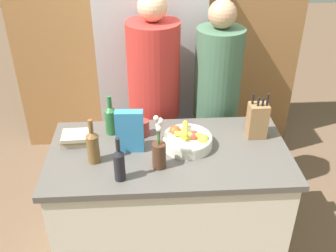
{
  "coord_description": "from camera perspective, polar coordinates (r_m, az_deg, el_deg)",
  "views": [
    {
      "loc": [
        -0.13,
        -1.97,
        2.3
      ],
      "look_at": [
        0.0,
        0.1,
        1.03
      ],
      "focal_mm": 42.0,
      "sensor_mm": 36.0,
      "label": 1
    }
  ],
  "objects": [
    {
      "name": "kitchen_island",
      "position": [
        2.69,
        0.13,
        -11.56
      ],
      "size": [
        1.48,
        0.76,
        0.91
      ],
      "color": "silver",
      "rests_on": "ground_plane"
    },
    {
      "name": "back_wall_wood",
      "position": [
        3.66,
        -1.47,
        15.64
      ],
      "size": [
        2.68,
        0.12,
        2.6
      ],
      "color": "#9E6B3D",
      "rests_on": "ground_plane"
    },
    {
      "name": "refrigerator",
      "position": [
        3.43,
        -2.46,
        8.47
      ],
      "size": [
        0.85,
        0.63,
        1.92
      ],
      "color": "#B7B7BC",
      "rests_on": "ground_plane"
    },
    {
      "name": "fruit_bowl",
      "position": [
        2.43,
        2.87,
        -1.96
      ],
      "size": [
        0.31,
        0.31,
        0.11
      ],
      "color": "silver",
      "rests_on": "kitchen_island"
    },
    {
      "name": "knife_block",
      "position": [
        2.55,
        12.83,
        0.82
      ],
      "size": [
        0.12,
        0.1,
        0.31
      ],
      "color": "olive",
      "rests_on": "kitchen_island"
    },
    {
      "name": "flower_vase",
      "position": [
        2.21,
        -1.31,
        -3.58
      ],
      "size": [
        0.08,
        0.08,
        0.34
      ],
      "color": "#4C2D1E",
      "rests_on": "kitchen_island"
    },
    {
      "name": "cereal_box",
      "position": [
        2.35,
        -5.57,
        -0.76
      ],
      "size": [
        0.17,
        0.07,
        0.27
      ],
      "color": "teal",
      "rests_on": "kitchen_island"
    },
    {
      "name": "coffee_mug",
      "position": [
        2.54,
        -3.66,
        -0.29
      ],
      "size": [
        0.09,
        0.11,
        0.1
      ],
      "color": "#99332D",
      "rests_on": "kitchen_island"
    },
    {
      "name": "book_stack",
      "position": [
        2.52,
        -13.23,
        -1.75
      ],
      "size": [
        0.19,
        0.16,
        0.07
      ],
      "color": "#B7A88E",
      "rests_on": "kitchen_island"
    },
    {
      "name": "bottle_oil",
      "position": [
        2.55,
        -8.3,
        1.04
      ],
      "size": [
        0.08,
        0.08,
        0.27
      ],
      "color": "#286633",
      "rests_on": "kitchen_island"
    },
    {
      "name": "bottle_vinegar",
      "position": [
        2.3,
        -10.85,
        -2.82
      ],
      "size": [
        0.07,
        0.07,
        0.28
      ],
      "color": "brown",
      "rests_on": "kitchen_island"
    },
    {
      "name": "bottle_wine",
      "position": [
        2.14,
        -7.09,
        -5.44
      ],
      "size": [
        0.06,
        0.06,
        0.27
      ],
      "color": "black",
      "rests_on": "kitchen_island"
    },
    {
      "name": "person_at_sink",
      "position": [
        2.93,
        -2.02,
        4.37
      ],
      "size": [
        0.38,
        0.38,
        1.72
      ],
      "rotation": [
        0.0,
        0.0,
        -0.33
      ],
      "color": "#383842",
      "rests_on": "ground_plane"
    },
    {
      "name": "person_in_blue",
      "position": [
        2.96,
        7.02,
        3.95
      ],
      "size": [
        0.34,
        0.34,
        1.67
      ],
      "rotation": [
        0.0,
        0.0,
        0.2
      ],
      "color": "#383842",
      "rests_on": "ground_plane"
    }
  ]
}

